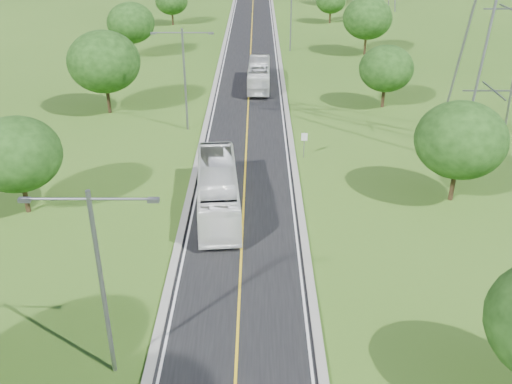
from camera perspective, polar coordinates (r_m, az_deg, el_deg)
ground at (r=72.05m, az=-0.70°, el=10.58°), size 260.00×260.00×0.00m
road at (r=77.81m, az=-0.63°, el=11.87°), size 8.00×150.00×0.06m
curb_left at (r=77.96m, az=-3.83°, el=11.91°), size 0.50×150.00×0.22m
curb_right at (r=77.84m, az=2.56°, el=11.92°), size 0.50×150.00×0.22m
speed_limit_sign at (r=50.90m, az=4.84°, el=5.10°), size 0.55×0.09×2.40m
streetlight_near_left at (r=26.65m, az=-15.35°, el=-7.63°), size 5.90×0.25×10.00m
streetlight_mid_left at (r=56.43m, az=-7.18°, el=11.89°), size 5.90×0.25×10.00m
streetlight_far_right at (r=88.38m, az=3.53°, el=17.63°), size 5.90×0.25×10.00m
tree_lb at (r=43.81m, az=-22.81°, el=3.50°), size 6.30×6.30×7.33m
tree_lc at (r=62.99m, az=-14.97°, el=12.47°), size 7.56×7.56×8.79m
tree_ld at (r=86.38m, az=-12.40°, el=16.19°), size 6.72×6.72×7.82m
tree_le at (r=109.35m, az=-8.45°, el=18.42°), size 5.88×5.88×6.84m
tree_rb at (r=44.65m, az=19.78°, el=4.91°), size 6.72×6.72×7.82m
tree_rc at (r=64.68m, az=12.89°, el=11.94°), size 5.88×5.88×6.84m
tree_rd at (r=87.85m, az=11.09°, el=16.69°), size 7.14×7.14×8.30m
tree_re at (r=111.08m, az=7.50°, el=18.45°), size 5.46×5.46×6.35m
bus_outbound at (r=71.05m, az=0.30°, el=11.66°), size 2.76×10.95×3.04m
bus_inbound at (r=41.94m, az=-3.85°, el=0.28°), size 3.87×12.32×3.38m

